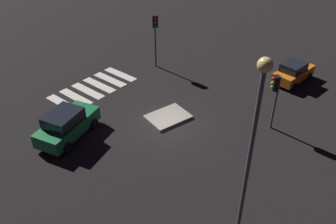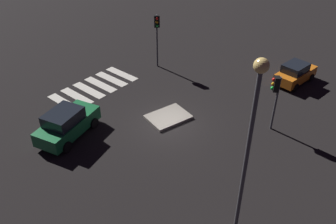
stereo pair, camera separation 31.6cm
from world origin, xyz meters
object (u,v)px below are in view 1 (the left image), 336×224
object	(u,v)px
traffic_island	(168,117)
traffic_light_west	(275,89)
street_lamp	(254,128)
car_orange	(294,72)
car_green	(67,124)
traffic_light_south	(155,29)

from	to	relation	value
traffic_island	traffic_light_west	world-z (taller)	traffic_light_west
traffic_light_west	street_lamp	distance (m)	9.19
car_orange	car_green	world-z (taller)	car_green
traffic_light_south	street_lamp	xyz separation A→B (m)	(10.13, 13.98, 2.51)
car_orange	street_lamp	xyz separation A→B (m)	(15.14, 3.96, 5.12)
street_lamp	traffic_light_west	bearing A→B (deg)	-162.69
traffic_island	traffic_light_west	size ratio (longest dim) A/B	0.83
traffic_light_west	traffic_light_south	bearing A→B (deg)	-46.02
car_orange	traffic_island	bearing A→B (deg)	163.75
traffic_light_south	street_lamp	bearing A→B (deg)	7.50
car_orange	traffic_light_west	bearing A→B (deg)	-161.81
car_orange	traffic_light_west	xyz separation A→B (m)	(6.87, 1.38, 2.08)
traffic_light_west	car_orange	bearing A→B (deg)	-115.40
street_lamp	car_orange	bearing A→B (deg)	-165.34
car_orange	street_lamp	world-z (taller)	street_lamp
car_orange	street_lamp	bearing A→B (deg)	-158.52
traffic_light_west	street_lamp	bearing A→B (deg)	70.54
traffic_light_west	street_lamp	xyz separation A→B (m)	(8.28, 2.58, 3.04)
car_green	traffic_light_south	xyz separation A→B (m)	(-10.79, -2.11, 2.48)
car_orange	street_lamp	distance (m)	16.47
traffic_island	street_lamp	xyz separation A→B (m)	(4.91, 8.32, 5.84)
car_green	street_lamp	world-z (taller)	street_lamp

